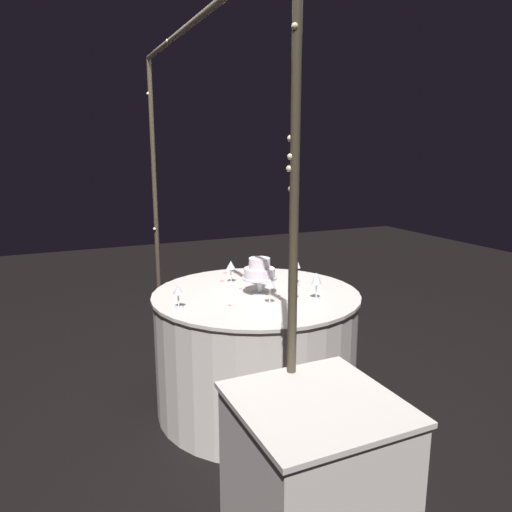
# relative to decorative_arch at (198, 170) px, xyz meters

# --- Properties ---
(ground_plane) EXTENTS (12.00, 12.00, 0.00)m
(ground_plane) POSITION_rel_decorative_arch_xyz_m (0.00, -0.37, -1.57)
(ground_plane) COLOR black
(decorative_arch) EXTENTS (2.32, 0.06, 2.38)m
(decorative_arch) POSITION_rel_decorative_arch_xyz_m (0.00, 0.00, 0.00)
(decorative_arch) COLOR #473D2D
(decorative_arch) RESTS_ON ground
(main_table) EXTENTS (1.32, 1.32, 0.79)m
(main_table) POSITION_rel_decorative_arch_xyz_m (0.00, -0.37, -1.17)
(main_table) COLOR silver
(main_table) RESTS_ON ground
(side_table) EXTENTS (0.56, 0.56, 0.83)m
(side_table) POSITION_rel_decorative_arch_xyz_m (-1.38, 0.03, -1.16)
(side_table) COLOR silver
(side_table) RESTS_ON ground
(tiered_cake) EXTENTS (0.22, 0.22, 0.23)m
(tiered_cake) POSITION_rel_decorative_arch_xyz_m (-0.03, -0.38, -0.63)
(tiered_cake) COLOR silver
(tiered_cake) RESTS_ON main_table
(wine_glass_0) EXTENTS (0.06, 0.06, 0.16)m
(wine_glass_0) POSITION_rel_decorative_arch_xyz_m (-0.22, -0.52, -0.66)
(wine_glass_0) COLOR silver
(wine_glass_0) RESTS_ON main_table
(wine_glass_1) EXTENTS (0.06, 0.06, 0.14)m
(wine_glass_1) POSITION_rel_decorative_arch_xyz_m (-0.09, 0.17, -0.68)
(wine_glass_1) COLOR silver
(wine_glass_1) RESTS_ON main_table
(wine_glass_2) EXTENTS (0.06, 0.06, 0.16)m
(wine_glass_2) POSITION_rel_decorative_arch_xyz_m (-0.25, -0.34, -0.66)
(wine_glass_2) COLOR silver
(wine_glass_2) RESTS_ON main_table
(wine_glass_3) EXTENTS (0.06, 0.06, 0.18)m
(wine_glass_3) POSITION_rel_decorative_arch_xyz_m (0.08, -0.70, -0.65)
(wine_glass_3) COLOR silver
(wine_glass_3) RESTS_ON main_table
(wine_glass_4) EXTENTS (0.06, 0.06, 0.17)m
(wine_glass_4) POSITION_rel_decorative_arch_xyz_m (-0.28, -0.64, -0.66)
(wine_glass_4) COLOR silver
(wine_glass_4) RESTS_ON main_table
(wine_glass_5) EXTENTS (0.06, 0.06, 0.15)m
(wine_glass_5) POSITION_rel_decorative_arch_xyz_m (0.29, -0.31, -0.66)
(wine_glass_5) COLOR silver
(wine_glass_5) RESTS_ON main_table
(rose_petal_0) EXTENTS (0.03, 0.04, 0.00)m
(rose_petal_0) POSITION_rel_decorative_arch_xyz_m (0.55, -0.37, -0.78)
(rose_petal_0) COLOR #EA6B84
(rose_petal_0) RESTS_ON main_table
(rose_petal_1) EXTENTS (0.03, 0.03, 0.00)m
(rose_petal_1) POSITION_rel_decorative_arch_xyz_m (-0.30, -0.44, -0.78)
(rose_petal_1) COLOR #EA6B84
(rose_petal_1) RESTS_ON main_table
(rose_petal_2) EXTENTS (0.03, 0.03, 0.00)m
(rose_petal_2) POSITION_rel_decorative_arch_xyz_m (0.21, 0.07, -0.78)
(rose_petal_2) COLOR #EA6B84
(rose_petal_2) RESTS_ON main_table
(rose_petal_3) EXTENTS (0.04, 0.04, 0.00)m
(rose_petal_3) POSITION_rel_decorative_arch_xyz_m (0.13, -0.36, -0.78)
(rose_petal_3) COLOR #EA6B84
(rose_petal_3) RESTS_ON main_table
(rose_petal_4) EXTENTS (0.03, 0.03, 0.00)m
(rose_petal_4) POSITION_rel_decorative_arch_xyz_m (-0.18, -0.12, -0.78)
(rose_petal_4) COLOR #EA6B84
(rose_petal_4) RESTS_ON main_table
(rose_petal_5) EXTENTS (0.03, 0.04, 0.00)m
(rose_petal_5) POSITION_rel_decorative_arch_xyz_m (0.35, -0.26, -0.78)
(rose_petal_5) COLOR #EA6B84
(rose_petal_5) RESTS_ON main_table
(rose_petal_6) EXTENTS (0.03, 0.03, 0.00)m
(rose_petal_6) POSITION_rel_decorative_arch_xyz_m (0.12, -0.31, -0.78)
(rose_petal_6) COLOR #EA6B84
(rose_petal_6) RESTS_ON main_table
(rose_petal_7) EXTENTS (0.03, 0.02, 0.00)m
(rose_petal_7) POSITION_rel_decorative_arch_xyz_m (-0.12, -0.47, -0.78)
(rose_petal_7) COLOR #EA6B84
(rose_petal_7) RESTS_ON main_table
(rose_petal_8) EXTENTS (0.04, 0.04, 0.00)m
(rose_petal_8) POSITION_rel_decorative_arch_xyz_m (0.05, -0.50, -0.78)
(rose_petal_8) COLOR #EA6B84
(rose_petal_8) RESTS_ON main_table
(rose_petal_9) EXTENTS (0.03, 0.03, 0.00)m
(rose_petal_9) POSITION_rel_decorative_arch_xyz_m (-0.19, -0.45, -0.78)
(rose_petal_9) COLOR #EA6B84
(rose_petal_9) RESTS_ON main_table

